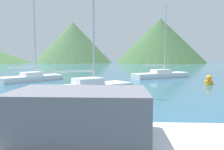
{
  "coord_description": "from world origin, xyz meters",
  "views": [
    {
      "loc": [
        -3.25,
        -0.55,
        2.45
      ],
      "look_at": [
        -0.82,
        14.0,
        1.2
      ],
      "focal_mm": 35.0,
      "sensor_mm": 36.0,
      "label": 1
    }
  ],
  "objects_px": {
    "sailboat_inner": "(161,74)",
    "sailboat_outer": "(32,77)",
    "buoy_marker": "(209,81)",
    "sailboat_middle": "(88,87)"
  },
  "relations": [
    {
      "from": "sailboat_outer",
      "to": "buoy_marker",
      "type": "relative_size",
      "value": 11.76
    },
    {
      "from": "sailboat_middle",
      "to": "buoy_marker",
      "type": "bearing_deg",
      "value": -9.88
    },
    {
      "from": "sailboat_inner",
      "to": "sailboat_middle",
      "type": "bearing_deg",
      "value": -151.57
    },
    {
      "from": "sailboat_outer",
      "to": "buoy_marker",
      "type": "distance_m",
      "value": 16.84
    },
    {
      "from": "sailboat_inner",
      "to": "buoy_marker",
      "type": "bearing_deg",
      "value": -92.02
    },
    {
      "from": "sailboat_inner",
      "to": "sailboat_middle",
      "type": "height_order",
      "value": "sailboat_middle"
    },
    {
      "from": "buoy_marker",
      "to": "sailboat_outer",
      "type": "bearing_deg",
      "value": 161.61
    },
    {
      "from": "sailboat_outer",
      "to": "sailboat_middle",
      "type": "bearing_deg",
      "value": -94.43
    },
    {
      "from": "sailboat_inner",
      "to": "sailboat_outer",
      "type": "relative_size",
      "value": 0.89
    },
    {
      "from": "sailboat_inner",
      "to": "sailboat_outer",
      "type": "distance_m",
      "value": 14.17
    }
  ]
}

